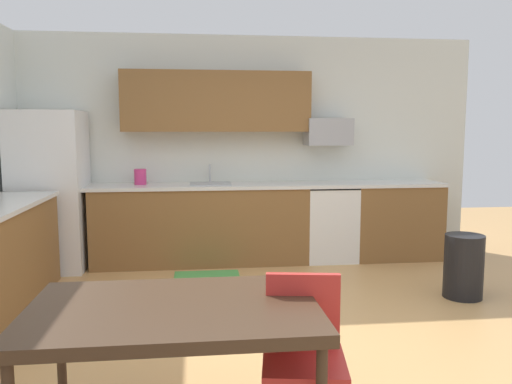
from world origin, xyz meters
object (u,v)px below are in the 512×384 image
object	(u,v)px
oven_range	(329,222)
trash_bin	(464,266)
kettle	(140,178)
chair_near_table	(303,347)
microwave	(328,132)
dining_table	(174,317)
refrigerator	(50,191)

from	to	relation	value
oven_range	trash_bin	world-z (taller)	oven_range
trash_bin	kettle	world-z (taller)	kettle
trash_bin	chair_near_table	bearing A→B (deg)	-133.74
oven_range	microwave	distance (m)	1.10
trash_bin	kettle	distance (m)	3.60
dining_table	chair_near_table	distance (m)	0.66
microwave	dining_table	distance (m)	4.16
chair_near_table	dining_table	bearing A→B (deg)	177.28
trash_bin	oven_range	bearing A→B (deg)	119.88
chair_near_table	kettle	bearing A→B (deg)	107.64
microwave	trash_bin	size ratio (longest dim) A/B	0.90
dining_table	chair_near_table	bearing A→B (deg)	-2.72
refrigerator	trash_bin	world-z (taller)	refrigerator
trash_bin	kettle	xyz separation A→B (m)	(-3.14, 1.61, 0.72)
chair_near_table	kettle	world-z (taller)	kettle
refrigerator	oven_range	size ratio (longest dim) A/B	1.96
refrigerator	kettle	size ratio (longest dim) A/B	8.91
dining_table	trash_bin	size ratio (longest dim) A/B	2.33
dining_table	refrigerator	bearing A→B (deg)	113.33
refrigerator	chair_near_table	bearing A→B (deg)	-58.73
refrigerator	kettle	bearing A→B (deg)	7.54
chair_near_table	kettle	size ratio (longest dim) A/B	4.25
oven_range	microwave	world-z (taller)	microwave
dining_table	microwave	bearing A→B (deg)	65.14
oven_range	refrigerator	bearing A→B (deg)	-178.58
microwave	trash_bin	bearing A→B (deg)	-61.63
dining_table	oven_range	bearing A→B (deg)	64.54
refrigerator	dining_table	distance (m)	3.83
dining_table	kettle	world-z (taller)	kettle
microwave	chair_near_table	size ratio (longest dim) A/B	0.64
dining_table	trash_bin	distance (m)	3.32
microwave	kettle	xyz separation A→B (m)	(-2.24, -0.05, -0.53)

